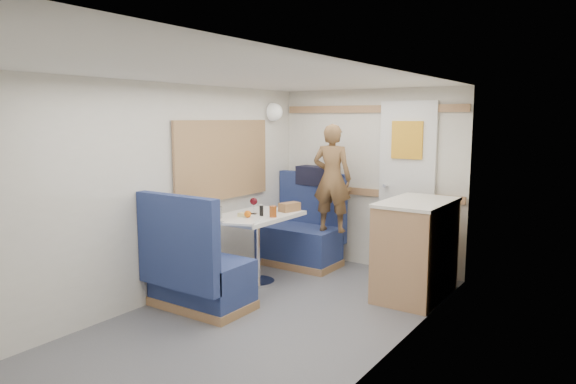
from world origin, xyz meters
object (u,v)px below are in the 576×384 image
Objects in this scene: galley_counter at (416,248)px; wine_glass at (254,202)px; cheese_block at (244,215)px; bread_loaf at (289,207)px; dinette_table at (257,229)px; salt_grinder at (261,209)px; bench_far at (302,238)px; bench_near at (197,276)px; dome_light at (274,112)px; beer_glass at (273,212)px; tumbler_left at (218,212)px; tray at (243,221)px; orange_fruit at (248,214)px; pepper_grinder at (261,211)px; person at (332,178)px; duffel_bag at (316,176)px.

wine_glass is at bearing -159.78° from galley_counter.
bread_loaf reaches higher than cheese_block.
salt_grinder is (-0.00, 0.08, 0.20)m from dinette_table.
bench_near is at bearing -90.00° from bench_far.
beer_glass is (0.61, -0.88, -0.97)m from dome_light.
tumbler_left is at bearing -117.75° from bread_loaf.
bench_near reaches higher than cheese_block.
tray is at bearing -70.71° from dinette_table.
salt_grinder is (-0.10, 0.34, -0.01)m from orange_fruit.
pepper_grinder is 0.38m from bread_loaf.
dinette_table is 0.34m from orange_fruit.
orange_fruit is at bearing -7.19° from cheese_block.
galley_counter reaches higher than orange_fruit.
dinette_table is 8.12× the size of tumbler_left.
tray is at bearing -94.19° from bread_loaf.
orange_fruit is at bearing -98.35° from bread_loaf.
galley_counter is 5.48× the size of wine_glass.
person is 2.57× the size of duffel_bag.
salt_grinder is (0.03, 0.08, -0.08)m from wine_glass.
tray is 3.27× the size of tumbler_left.
wine_glass reaches higher than tray.
duffel_bag is 0.84m from bread_loaf.
wine_glass is at bearing -88.59° from duffel_bag.
bench_near is 2.84× the size of tray.
bench_far reaches higher than tray.
duffel_bag is 1.52m from tray.
tumbler_left is (-1.65, -0.91, 0.31)m from galley_counter.
pepper_grinder reaches higher than tray.
person is at bearing -2.92° from dome_light.
cheese_block is at bearing -103.26° from bread_loaf.
salt_grinder is (-0.23, 0.10, -0.01)m from beer_glass.
dinette_table is 5.48× the size of wine_glass.
person is (-1.06, 0.26, 0.57)m from galley_counter.
wine_glass is (0.36, -0.85, -0.91)m from dome_light.
bench_far is 1.21m from cheese_block.
tray is 0.32m from tumbler_left.
bench_near reaches higher than dinette_table.
salt_grinder is at bearing -63.33° from dome_light.
dinette_table is 0.43m from bread_loaf.
wine_glass is 0.12m from salt_grinder.
cheese_block is at bearing 59.64° from person.
bread_loaf is (-1.29, -0.22, 0.30)m from galley_counter.
pepper_grinder is at bearing -50.60° from salt_grinder.
pepper_grinder is (-0.13, -0.01, -0.00)m from beer_glass.
dinette_table is 0.21m from salt_grinder.
bread_loaf reaches higher than orange_fruit.
dinette_table is 8.43× the size of cheese_block.
tray is at bearing -1.09° from tumbler_left.
wine_glass is (-0.44, -0.81, -0.19)m from person.
orange_fruit is 0.63× the size of cheese_block.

